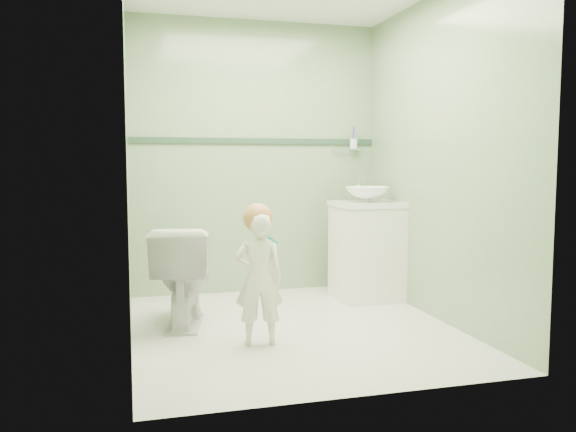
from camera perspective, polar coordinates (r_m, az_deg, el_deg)
name	(u,v)px	position (r m, az deg, el deg)	size (l,w,h in m)	color
ground	(294,328)	(4.20, 0.54, -10.83)	(2.50, 2.50, 0.00)	white
room_shell	(294,157)	(4.04, 0.56, 5.75)	(2.50, 2.54, 2.40)	#7FA172
trim_stripe	(256,141)	(5.24, -3.11, 7.29)	(2.20, 0.02, 0.05)	#294632
vanity	(367,252)	(5.04, 7.64, -3.51)	(0.52, 0.50, 0.80)	white
counter	(367,204)	(4.99, 7.70, 1.14)	(0.54, 0.52, 0.04)	white
basin	(367,194)	(4.98, 7.71, 2.11)	(0.37, 0.37, 0.13)	white
faucet	(359,184)	(5.15, 6.93, 3.11)	(0.03, 0.13, 0.18)	silver
cup_holder	(353,144)	(5.45, 6.31, 6.99)	(0.26, 0.07, 0.21)	silver
toilet	(183,275)	(4.28, -10.18, -5.68)	(0.40, 0.71, 0.72)	white
toddler	(259,279)	(3.75, -2.84, -6.15)	(0.31, 0.20, 0.85)	white
hair_cap	(258,218)	(3.72, -2.95, -0.18)	(0.19, 0.19, 0.19)	#C58145
teal_toothbrush	(272,240)	(3.59, -1.57, -2.31)	(0.11, 0.14, 0.08)	#008E81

